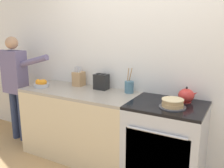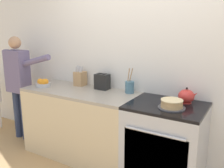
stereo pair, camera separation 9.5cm
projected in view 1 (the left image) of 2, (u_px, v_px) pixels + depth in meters
wall_back at (147, 60)px, 3.00m from camera, size 8.00×0.04×2.60m
counter_cabinet at (80, 123)px, 3.27m from camera, size 1.49×0.65×0.90m
stove_range at (165, 143)px, 2.73m from camera, size 0.80×0.68×0.90m
layer_cake at (173, 103)px, 2.52m from camera, size 0.27×0.27×0.09m
tea_kettle at (186, 95)px, 2.69m from camera, size 0.21×0.17×0.17m
knife_block at (79, 79)px, 3.39m from camera, size 0.13×0.14×0.28m
utensil_crock at (129, 87)px, 3.05m from camera, size 0.11×0.11×0.31m
fruit_bowl at (41, 84)px, 3.32m from camera, size 0.20×0.20×0.11m
toaster at (101, 82)px, 3.21m from camera, size 0.19×0.13×0.20m
person_baker at (16, 80)px, 3.62m from camera, size 0.90×0.20×1.55m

